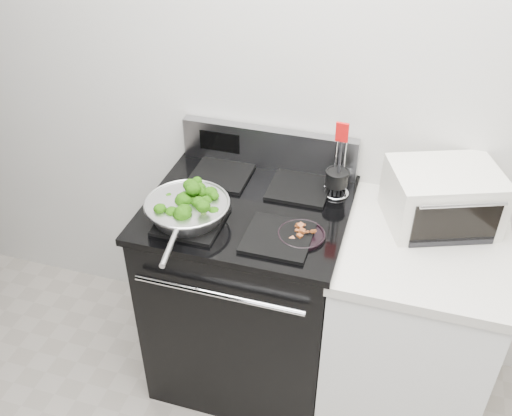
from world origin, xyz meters
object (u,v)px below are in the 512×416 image
at_px(utensil_holder, 337,181).
at_px(toaster_oven, 442,197).
at_px(skillet, 187,209).
at_px(gas_range, 249,290).
at_px(bacon_plate, 302,232).

distance_m(utensil_holder, toaster_oven, 0.41).
xyz_separation_m(skillet, toaster_oven, (0.91, 0.31, 0.03)).
height_order(gas_range, toaster_oven, toaster_oven).
relative_size(gas_range, bacon_plate, 6.42).
xyz_separation_m(gas_range, bacon_plate, (0.25, -0.13, 0.48)).
distance_m(gas_range, toaster_oven, 0.92).
height_order(skillet, toaster_oven, toaster_oven).
relative_size(bacon_plate, toaster_oven, 0.37).
relative_size(gas_range, utensil_holder, 3.45).
distance_m(gas_range, utensil_holder, 0.63).
bearing_deg(toaster_oven, bacon_plate, -170.51).
xyz_separation_m(bacon_plate, toaster_oven, (0.47, 0.28, 0.07)).
bearing_deg(utensil_holder, toaster_oven, 0.49).
relative_size(gas_range, skillet, 2.22).
distance_m(skillet, utensil_holder, 0.60).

